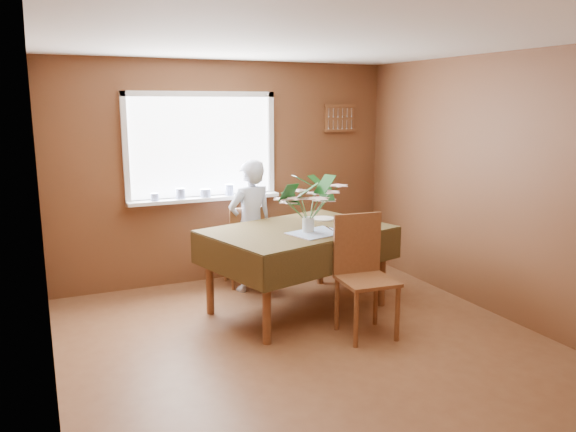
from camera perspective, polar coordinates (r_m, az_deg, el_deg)
name	(u,v)px	position (r m, az deg, el deg)	size (l,w,h in m)	color
floor	(315,351)	(4.83, 2.76, -13.51)	(4.50, 4.50, 0.00)	brown
ceiling	(318,40)	(4.41, 3.09, 17.46)	(4.50, 4.50, 0.00)	white
wall_back	(227,172)	(6.51, -6.19, 4.44)	(4.00, 4.00, 0.00)	brown
wall_front	(553,288)	(2.71, 25.34, -6.59)	(4.00, 4.00, 0.00)	brown
wall_left	(42,226)	(3.97, -23.69, -0.97)	(4.50, 4.50, 0.00)	brown
wall_right	(506,188)	(5.64, 21.31, 2.64)	(4.50, 4.50, 0.00)	brown
window_assembly	(204,165)	(6.36, -8.58, 5.16)	(1.72, 0.20, 1.22)	white
spoon_rack	(340,118)	(7.02, 5.27, 9.87)	(0.44, 0.05, 0.33)	brown
dining_table	(298,239)	(5.50, 1.00, -2.31)	(1.96, 1.58, 0.84)	brown
chair_far	(245,243)	(6.29, -4.40, -2.72)	(0.42, 0.42, 0.92)	brown
chair_near	(363,270)	(5.05, 7.59, -5.50)	(0.50, 0.50, 1.07)	brown
seated_woman	(251,226)	(6.11, -3.81, -1.00)	(0.53, 0.35, 1.45)	white
flower_bouquet	(308,199)	(5.25, 2.09, 1.78)	(0.58, 0.58, 0.50)	white
side_plate	(323,219)	(5.91, 3.57, -0.27)	(0.24, 0.24, 0.01)	white
table_knife	(329,228)	(5.44, 4.22, -1.27)	(0.02, 0.21, 0.00)	silver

